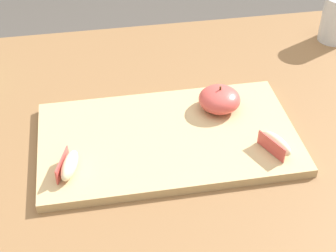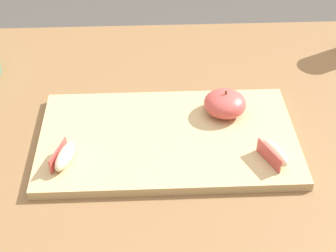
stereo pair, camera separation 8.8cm
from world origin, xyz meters
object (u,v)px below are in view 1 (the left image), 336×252
cutting_board (168,138)px  apple_wedge_left (69,165)px  apple_half_skin_up (219,99)px  apple_wedge_front (276,144)px

cutting_board → apple_wedge_left: bearing=-159.7°
cutting_board → apple_half_skin_up: bearing=28.7°
apple_half_skin_up → apple_wedge_left: (-0.28, -0.12, -0.01)m
apple_half_skin_up → apple_wedge_front: bearing=-63.4°
cutting_board → apple_wedge_left: size_ratio=6.51×
apple_half_skin_up → cutting_board: bearing=-151.3°
cutting_board → apple_wedge_left: (-0.17, -0.06, 0.02)m
apple_half_skin_up → apple_wedge_front: size_ratio=1.13×
apple_half_skin_up → apple_wedge_front: apple_half_skin_up is taller
apple_wedge_front → apple_wedge_left: 0.34m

